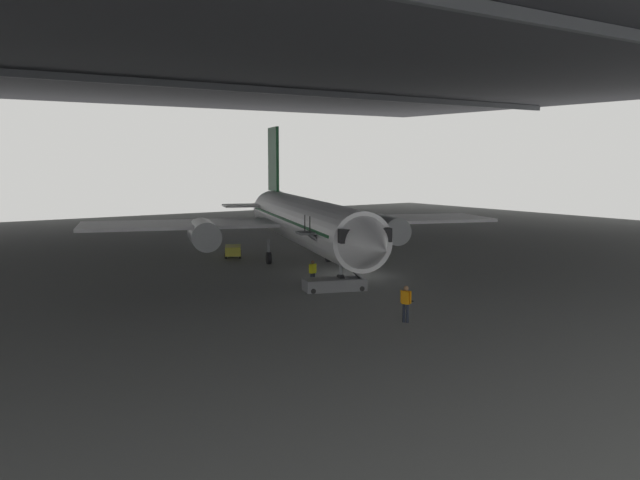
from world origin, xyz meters
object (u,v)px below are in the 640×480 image
object	(u,v)px
boarding_stairs	(333,278)
traffic_cone_orange	(409,296)
crew_worker_by_stairs	(313,272)
airplane_main	(304,221)
baggage_tug	(233,251)
crew_worker_near_nose	(406,301)

from	to	relation	value
boarding_stairs	traffic_cone_orange	distance (m)	5.13
crew_worker_by_stairs	boarding_stairs	bearing A→B (deg)	-82.86
boarding_stairs	traffic_cone_orange	xyz separation A→B (m)	(1.51, -4.88, -0.42)
boarding_stairs	crew_worker_by_stairs	world-z (taller)	boarding_stairs
airplane_main	boarding_stairs	size ratio (longest dim) A/B	7.13
boarding_stairs	baggage_tug	world-z (taller)	boarding_stairs
crew_worker_near_nose	traffic_cone_orange	distance (m)	4.87
airplane_main	traffic_cone_orange	size ratio (longest dim) A/B	52.60
airplane_main	baggage_tug	size ratio (longest dim) A/B	12.60
boarding_stairs	crew_worker_near_nose	bearing A→B (deg)	-102.31
airplane_main	boarding_stairs	distance (m)	9.43
airplane_main	traffic_cone_orange	bearing A→B (deg)	-98.48
airplane_main	baggage_tug	world-z (taller)	airplane_main
boarding_stairs	crew_worker_by_stairs	distance (m)	1.84
airplane_main	baggage_tug	distance (m)	7.86
airplane_main	crew_worker_by_stairs	bearing A→B (deg)	-119.53
crew_worker_near_nose	crew_worker_by_stairs	size ratio (longest dim) A/B	1.13
boarding_stairs	baggage_tug	xyz separation A→B (m)	(1.43, 15.46, -0.18)
boarding_stairs	baggage_tug	distance (m)	15.53
boarding_stairs	traffic_cone_orange	size ratio (longest dim) A/B	7.38
traffic_cone_orange	baggage_tug	bearing A→B (deg)	90.23
airplane_main	crew_worker_near_nose	size ratio (longest dim) A/B	17.94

